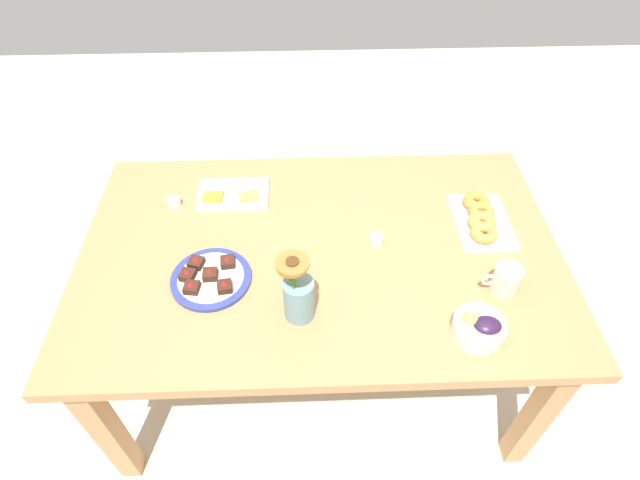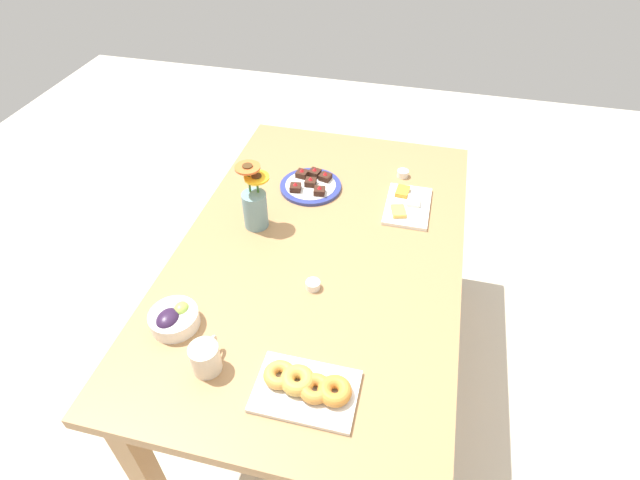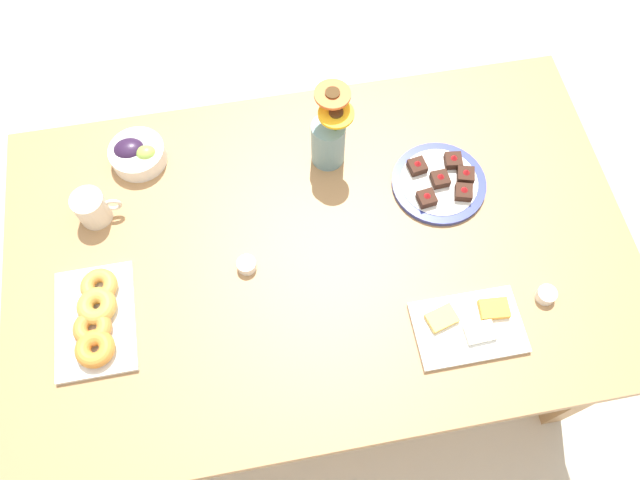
% 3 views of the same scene
% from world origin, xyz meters
% --- Properties ---
extents(ground_plane, '(6.00, 6.00, 0.00)m').
position_xyz_m(ground_plane, '(0.00, 0.00, 0.00)').
color(ground_plane, beige).
extents(dining_table, '(1.60, 1.00, 0.74)m').
position_xyz_m(dining_table, '(0.00, 0.00, 0.65)').
color(dining_table, '#A87A4C').
rests_on(dining_table, ground_plane).
extents(coffee_mug, '(0.12, 0.08, 0.09)m').
position_xyz_m(coffee_mug, '(-0.56, 0.19, 0.79)').
color(coffee_mug, silver).
rests_on(coffee_mug, dining_table).
extents(grape_bowl, '(0.15, 0.15, 0.07)m').
position_xyz_m(grape_bowl, '(-0.44, 0.35, 0.77)').
color(grape_bowl, white).
rests_on(grape_bowl, dining_table).
extents(cheese_platter, '(0.26, 0.17, 0.03)m').
position_xyz_m(cheese_platter, '(0.31, -0.28, 0.75)').
color(cheese_platter, white).
rests_on(cheese_platter, dining_table).
extents(croissant_platter, '(0.19, 0.28, 0.05)m').
position_xyz_m(croissant_platter, '(-0.56, -0.10, 0.76)').
color(croissant_platter, white).
rests_on(croissant_platter, dining_table).
extents(jam_cup_honey, '(0.05, 0.05, 0.03)m').
position_xyz_m(jam_cup_honey, '(-0.19, -0.02, 0.76)').
color(jam_cup_honey, white).
rests_on(jam_cup_honey, dining_table).
extents(jam_cup_berry, '(0.05, 0.05, 0.03)m').
position_xyz_m(jam_cup_berry, '(0.52, -0.23, 0.76)').
color(jam_cup_berry, white).
rests_on(jam_cup_berry, dining_table).
extents(dessert_plate, '(0.25, 0.25, 0.05)m').
position_xyz_m(dessert_plate, '(0.35, 0.12, 0.75)').
color(dessert_plate, navy).
rests_on(dessert_plate, dining_table).
extents(flower_vase, '(0.11, 0.12, 0.26)m').
position_xyz_m(flower_vase, '(0.07, 0.26, 0.83)').
color(flower_vase, '#6B939E').
rests_on(flower_vase, dining_table).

